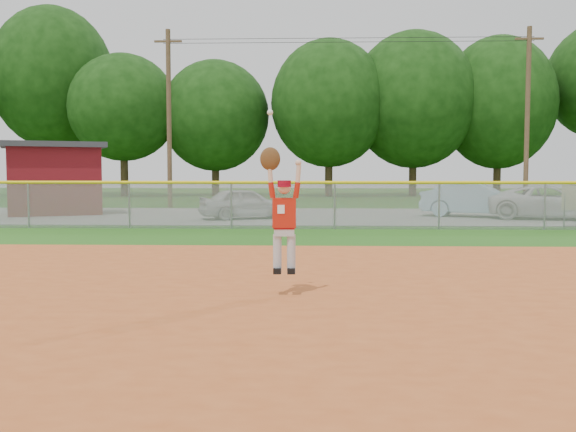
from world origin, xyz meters
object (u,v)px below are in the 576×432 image
at_px(utility_shed, 54,178).
at_px(car_blue, 475,199).
at_px(ballplayer, 282,211).
at_px(car_white_a, 245,203).
at_px(car_white_b, 550,202).

bearing_deg(utility_shed, car_blue, -3.03).
distance_m(car_blue, utility_shed, 17.59).
xyz_separation_m(car_blue, ballplayer, (-7.02, -16.63, 0.55)).
height_order(car_white_a, car_white_b, car_white_b).
bearing_deg(utility_shed, car_white_b, -5.98).
height_order(car_white_a, ballplayer, ballplayer).
relative_size(car_blue, ballplayer, 1.77).
height_order(car_blue, utility_shed, utility_shed).
xyz_separation_m(car_blue, car_white_b, (2.54, -1.17, -0.06)).
bearing_deg(car_blue, utility_shed, 109.15).
xyz_separation_m(car_white_a, car_white_b, (11.67, 0.20, 0.04)).
relative_size(car_blue, car_white_b, 0.92).
bearing_deg(car_white_b, utility_shed, 97.94).
relative_size(car_white_a, utility_shed, 0.70).
xyz_separation_m(car_blue, utility_shed, (-17.55, 0.93, 0.84)).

